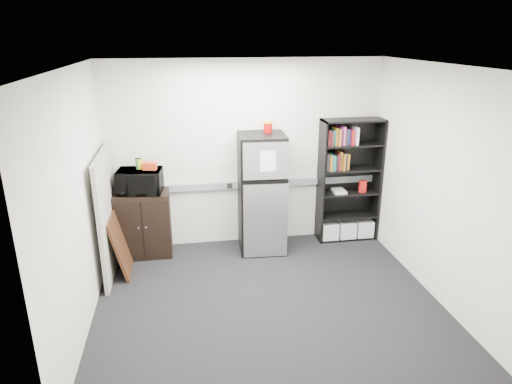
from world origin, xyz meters
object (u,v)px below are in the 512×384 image
at_px(cabinet, 144,224).
at_px(refrigerator, 262,193).
at_px(cubicle_partition, 108,214).
at_px(microwave, 140,181).
at_px(bookshelf, 349,182).

xyz_separation_m(cabinet, refrigerator, (1.68, -0.08, 0.38)).
bearing_deg(cubicle_partition, microwave, 45.36).
xyz_separation_m(bookshelf, refrigerator, (-1.35, -0.14, -0.06)).
relative_size(cabinet, microwave, 1.60).
distance_m(cubicle_partition, refrigerator, 2.11).
relative_size(bookshelf, cabinet, 1.97).
relative_size(bookshelf, refrigerator, 1.08).
height_order(bookshelf, cubicle_partition, bookshelf).
height_order(cabinet, microwave, microwave).
bearing_deg(cubicle_partition, bookshelf, 8.06).
xyz_separation_m(cabinet, microwave, (-0.00, -0.02, 0.63)).
distance_m(cubicle_partition, cabinet, 0.67).
xyz_separation_m(cubicle_partition, microwave, (0.40, 0.40, 0.29)).
relative_size(bookshelf, microwave, 3.14).
bearing_deg(bookshelf, microwave, -178.48).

